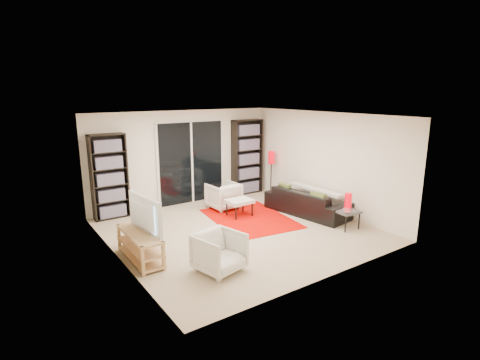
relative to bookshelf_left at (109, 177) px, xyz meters
name	(u,v)px	position (x,y,z in m)	size (l,w,h in m)	color
floor	(238,230)	(1.95, -2.33, -0.98)	(5.00, 5.00, 0.00)	#C4A98C
wall_back	(184,158)	(1.95, 0.17, 0.22)	(5.00, 0.02, 2.40)	white
wall_front	(332,205)	(1.95, -4.83, 0.22)	(5.00, 0.02, 2.40)	white
wall_left	(115,193)	(-0.55, -2.33, 0.22)	(0.02, 5.00, 2.40)	white
wall_right	(324,162)	(4.45, -2.33, 0.22)	(0.02, 5.00, 2.40)	white
ceiling	(238,115)	(1.95, -2.33, 1.42)	(5.00, 5.00, 0.02)	white
sliding_door	(191,163)	(2.15, 0.13, 0.07)	(1.92, 0.08, 2.16)	white
bookshelf_left	(109,177)	(0.00, 0.00, 0.00)	(0.80, 0.30, 1.95)	black
bookshelf_right	(247,157)	(3.85, 0.00, 0.07)	(0.90, 0.30, 2.10)	black
tv_stand	(140,245)	(-0.25, -2.54, -0.71)	(0.41, 1.28, 0.50)	#E5B171
tv	(139,215)	(-0.23, -2.54, -0.16)	(1.08, 0.14, 0.62)	black
rug	(250,218)	(2.59, -1.87, -0.97)	(1.65, 2.24, 0.01)	#DA0700
sofa	(307,202)	(3.92, -2.35, -0.67)	(2.07, 0.81, 0.60)	black
armchair_back	(223,196)	(2.50, -0.87, -0.65)	(0.70, 0.72, 0.65)	silver
armchair_front	(219,252)	(0.67, -3.67, -0.65)	(0.69, 0.71, 0.65)	silver
ottoman	(239,202)	(2.50, -1.58, -0.63)	(0.58, 0.48, 0.40)	silver
side_table	(346,212)	(3.92, -3.53, -0.62)	(0.53, 0.53, 0.40)	#404045
laptop	(349,211)	(3.90, -3.62, -0.56)	(0.34, 0.22, 0.03)	silver
table_lamp	(348,201)	(4.06, -3.45, -0.41)	(0.15, 0.15, 0.33)	#E4000F
floor_lamp	(271,162)	(4.22, -0.62, -0.02)	(0.19, 0.19, 1.26)	black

